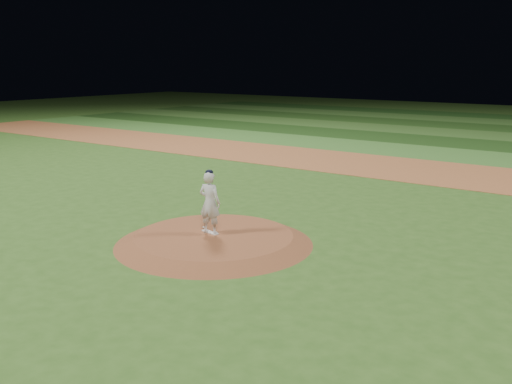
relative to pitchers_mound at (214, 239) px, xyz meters
name	(u,v)px	position (x,y,z in m)	size (l,w,h in m)	color
ground	(214,243)	(0.00, 0.00, -0.12)	(120.00, 120.00, 0.00)	#315B1D
infield_dirt_band	(404,169)	(0.00, 14.00, -0.12)	(70.00, 6.00, 0.02)	#A05C31
outfield_stripe_0	(441,154)	(0.00, 19.50, -0.12)	(70.00, 5.00, 0.02)	#3B742A
outfield_stripe_1	(467,143)	(0.00, 24.50, -0.12)	(70.00, 5.00, 0.02)	#1D4014
outfield_stripe_2	(488,135)	(0.00, 29.50, -0.12)	(70.00, 5.00, 0.02)	#366324
outfield_stripe_3	(505,129)	(0.00, 34.50, -0.12)	(70.00, 5.00, 0.02)	#204516
pitchers_mound	(214,239)	(0.00, 0.00, 0.00)	(5.50, 5.50, 0.25)	brown
pitching_rubber	(210,232)	(-0.22, 0.09, 0.14)	(0.60, 0.15, 0.03)	silver
rosin_bag	(205,227)	(-0.62, 0.32, 0.16)	(0.12, 0.12, 0.06)	silver
pitcher_on_mound	(210,202)	(-0.17, 0.05, 1.02)	(0.70, 0.51, 1.82)	silver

